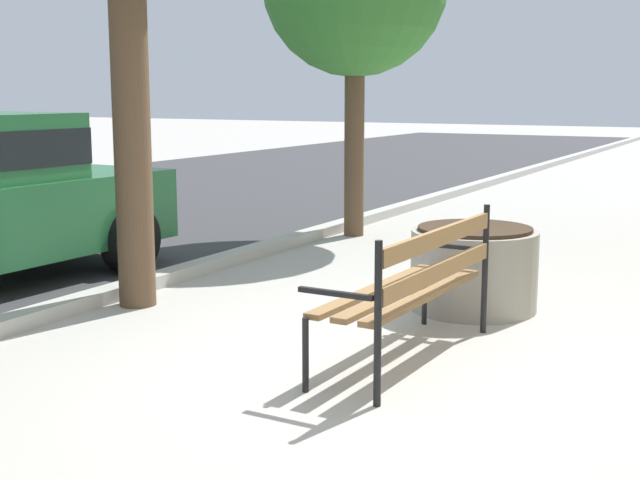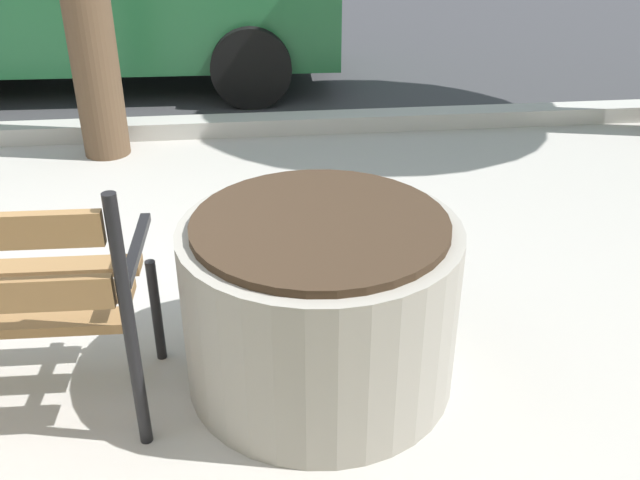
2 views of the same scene
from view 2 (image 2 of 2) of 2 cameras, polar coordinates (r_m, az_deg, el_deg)
name	(u,v)px [view 2 (image 2 of 2)]	position (r m, az deg, el deg)	size (l,w,h in m)	color
street_surface	(127,14)	(9.87, -15.22, 17.09)	(60.00, 9.00, 0.01)	#38383A
curb_stone	(43,132)	(5.49, -21.35, 8.03)	(60.00, 0.20, 0.12)	#B2AFA8
concrete_planter	(320,302)	(2.66, 0.00, -5.00)	(1.02, 1.02, 0.68)	gray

